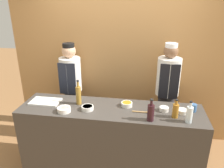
{
  "coord_description": "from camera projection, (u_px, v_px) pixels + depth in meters",
  "views": [
    {
      "loc": [
        0.4,
        -2.39,
        2.23
      ],
      "look_at": [
        0.0,
        0.12,
        1.23
      ],
      "focal_mm": 35.0,
      "sensor_mm": 36.0,
      "label": 1
    }
  ],
  "objects": [
    {
      "name": "ground_plane",
      "position": [
        111.0,
        168.0,
        3.07
      ],
      "size": [
        14.0,
        14.0,
        0.0
      ],
      "primitive_type": "plane",
      "color": "olive"
    },
    {
      "name": "cabinet_wall",
      "position": [
        121.0,
        65.0,
        3.58
      ],
      "size": [
        3.56,
        0.18,
        2.4
      ],
      "color": "#B7844C",
      "rests_on": "ground_plane"
    },
    {
      "name": "counter",
      "position": [
        111.0,
        140.0,
        2.9
      ],
      "size": [
        2.3,
        0.6,
        0.95
      ],
      "color": "#3D3833",
      "rests_on": "ground_plane"
    },
    {
      "name": "sauce_bowl_purple",
      "position": [
        182.0,
        111.0,
        2.6
      ],
      "size": [
        0.12,
        0.12,
        0.05
      ],
      "color": "silver",
      "rests_on": "counter"
    },
    {
      "name": "sauce_bowl_orange",
      "position": [
        127.0,
        104.0,
        2.77
      ],
      "size": [
        0.14,
        0.14,
        0.05
      ],
      "color": "silver",
      "rests_on": "counter"
    },
    {
      "name": "sauce_bowl_brown",
      "position": [
        88.0,
        108.0,
        2.68
      ],
      "size": [
        0.15,
        0.15,
        0.05
      ],
      "color": "silver",
      "rests_on": "counter"
    },
    {
      "name": "sauce_bowl_white",
      "position": [
        64.0,
        109.0,
        2.63
      ],
      "size": [
        0.16,
        0.16,
        0.06
      ],
      "color": "silver",
      "rests_on": "counter"
    },
    {
      "name": "sauce_bowl_green",
      "position": [
        164.0,
        109.0,
        2.65
      ],
      "size": [
        0.11,
        0.11,
        0.05
      ],
      "color": "silver",
      "rests_on": "counter"
    },
    {
      "name": "cutting_board",
      "position": [
        45.0,
        102.0,
        2.88
      ],
      "size": [
        0.38,
        0.24,
        0.02
      ],
      "color": "white",
      "rests_on": "counter"
    },
    {
      "name": "bottle_amber",
      "position": [
        175.0,
        110.0,
        2.49
      ],
      "size": [
        0.07,
        0.07,
        0.23
      ],
      "color": "#9E661E",
      "rests_on": "counter"
    },
    {
      "name": "bottle_clear",
      "position": [
        189.0,
        114.0,
        2.38
      ],
      "size": [
        0.07,
        0.07,
        0.26
      ],
      "color": "silver",
      "rests_on": "counter"
    },
    {
      "name": "bottle_vinegar",
      "position": [
        79.0,
        95.0,
        2.79
      ],
      "size": [
        0.07,
        0.07,
        0.33
      ],
      "color": "olive",
      "rests_on": "counter"
    },
    {
      "name": "bottle_wine",
      "position": [
        151.0,
        112.0,
        2.42
      ],
      "size": [
        0.08,
        0.08,
        0.26
      ],
      "color": "black",
      "rests_on": "counter"
    },
    {
      "name": "cup_blue",
      "position": [
        193.0,
        108.0,
        2.64
      ],
      "size": [
        0.08,
        0.08,
        0.09
      ],
      "color": "#386093",
      "rests_on": "counter"
    },
    {
      "name": "wooden_spoon",
      "position": [
        143.0,
        112.0,
        2.61
      ],
      "size": [
        0.22,
        0.04,
        0.02
      ],
      "color": "#B2844C",
      "rests_on": "counter"
    },
    {
      "name": "chef_left",
      "position": [
        72.0,
        89.0,
        3.45
      ],
      "size": [
        0.32,
        0.32,
        1.61
      ],
      "color": "#28282D",
      "rests_on": "ground_plane"
    },
    {
      "name": "chef_right",
      "position": [
        167.0,
        94.0,
        3.22
      ],
      "size": [
        0.33,
        0.33,
        1.66
      ],
      "color": "#28282D",
      "rests_on": "ground_plane"
    }
  ]
}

